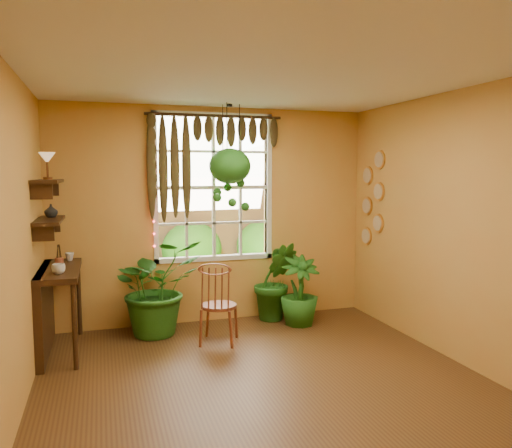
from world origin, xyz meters
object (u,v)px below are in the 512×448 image
Objects in this scene: counter_ledge at (49,301)px; hanging_basket at (230,170)px; windsor_chair at (218,316)px; potted_plant_left at (157,287)px; potted_plant_mid at (276,281)px.

hanging_basket is (2.03, 0.33, 1.37)m from counter_ledge.
hanging_basket reaches higher than counter_ledge.
counter_ledge is 0.93× the size of hanging_basket.
windsor_chair is 0.94× the size of potted_plant_left.
potted_plant_left is 1.52m from potted_plant_mid.
counter_ledge is at bearing -162.57° from windsor_chair.
potted_plant_left reaches higher than counter_ledge.
hanging_basket is at bearing 2.30° from potted_plant_left.
potted_plant_left is 0.87× the size of hanging_basket.
potted_plant_left is 1.11× the size of potted_plant_mid.
windsor_chair reaches higher than counter_ledge.
potted_plant_mid is (2.65, 0.43, -0.05)m from counter_ledge.
hanging_basket is (0.90, 0.04, 1.36)m from potted_plant_left.
potted_plant_mid is 0.78× the size of hanging_basket.
windsor_chair is 0.82× the size of hanging_basket.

